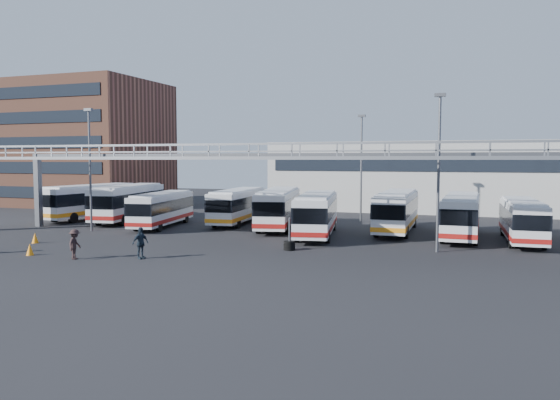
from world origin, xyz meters
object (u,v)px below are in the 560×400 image
(bus_0, at_px, (91,200))
(bus_3, at_px, (238,205))
(bus_5, at_px, (317,213))
(pedestrian_c, at_px, (75,244))
(bus_6, at_px, (397,210))
(bus_4, at_px, (278,207))
(cone_left, at_px, (30,249))
(tire_stack, at_px, (289,245))
(light_pole_left, at_px, (90,163))
(bus_1, at_px, (128,201))
(cone_right, at_px, (35,238))
(light_pole_back, at_px, (361,162))
(pedestrian_d, at_px, (140,243))
(bus_2, at_px, (162,208))
(bus_8, at_px, (522,219))
(bus_7, at_px, (461,214))
(light_pole_mid, at_px, (439,164))

(bus_0, height_order, bus_3, bus_0)
(bus_5, distance_m, pedestrian_c, 18.19)
(bus_3, height_order, bus_6, bus_6)
(bus_4, relative_size, cone_left, 15.65)
(bus_5, distance_m, tire_stack, 7.12)
(light_pole_left, relative_size, pedestrian_c, 5.60)
(bus_3, bearing_deg, cone_left, -110.98)
(bus_1, height_order, bus_6, bus_1)
(bus_5, distance_m, cone_right, 20.86)
(bus_4, height_order, bus_6, bus_4)
(light_pole_back, xyz_separation_m, bus_0, (-26.09, -6.43, -3.81))
(tire_stack, bearing_deg, light_pole_left, 169.41)
(pedestrian_c, distance_m, cone_right, 8.25)
(bus_1, bearing_deg, cone_left, -83.03)
(light_pole_back, xyz_separation_m, bus_4, (-5.83, -7.05, -3.84))
(pedestrian_c, relative_size, cone_left, 2.48)
(light_pole_left, relative_size, bus_1, 0.86)
(pedestrian_d, bearing_deg, bus_3, 24.26)
(bus_0, bearing_deg, bus_2, -12.56)
(bus_4, bearing_deg, pedestrian_d, -112.00)
(bus_8, bearing_deg, bus_7, 168.85)
(bus_0, relative_size, bus_7, 1.06)
(cone_left, bearing_deg, pedestrian_c, -2.15)
(bus_6, height_order, bus_8, bus_6)
(light_pole_mid, relative_size, bus_3, 0.95)
(bus_4, bearing_deg, bus_1, 166.92)
(light_pole_left, relative_size, light_pole_mid, 1.00)
(light_pole_left, height_order, bus_8, light_pole_left)
(bus_8, bearing_deg, bus_4, 173.35)
(bus_1, bearing_deg, tire_stack, -37.88)
(light_pole_back, height_order, tire_stack, light_pole_back)
(light_pole_mid, xyz_separation_m, bus_8, (5.51, 6.48, -4.03))
(bus_8, bearing_deg, bus_6, 163.31)
(light_pole_left, relative_size, bus_3, 0.95)
(bus_2, height_order, bus_8, bus_8)
(bus_2, height_order, pedestrian_d, bus_2)
(light_pole_mid, xyz_separation_m, cone_right, (-27.49, -5.78, -5.35))
(bus_6, bearing_deg, bus_5, -142.81)
(bus_1, bearing_deg, pedestrian_c, -73.40)
(light_pole_mid, distance_m, bus_6, 10.39)
(light_pole_mid, xyz_separation_m, bus_5, (-9.38, 4.47, -3.88))
(bus_1, relative_size, bus_5, 1.05)
(light_pole_mid, relative_size, bus_8, 1.00)
(bus_0, xyz_separation_m, bus_2, (10.17, -3.12, -0.22))
(bus_4, xyz_separation_m, bus_8, (19.34, -1.47, -0.18))
(cone_right, bearing_deg, pedestrian_d, -14.27)
(bus_2, bearing_deg, cone_left, -99.94)
(light_pole_left, xyz_separation_m, bus_2, (4.08, 4.45, -4.04))
(bus_0, bearing_deg, bus_8, 1.46)
(light_pole_left, height_order, bus_1, light_pole_left)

